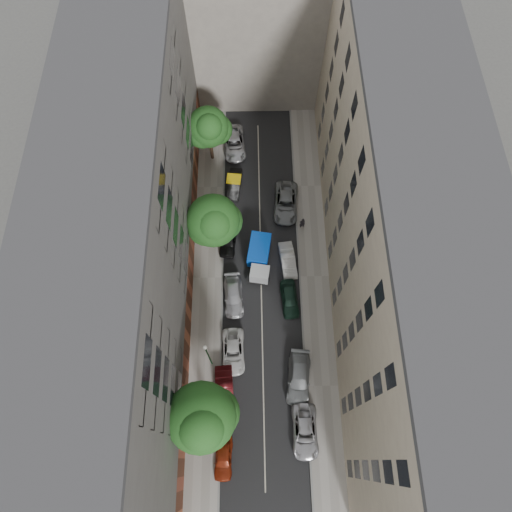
{
  "coord_description": "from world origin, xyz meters",
  "views": [
    {
      "loc": [
        -0.77,
        -17.28,
        43.86
      ],
      "look_at": [
        -0.52,
        -0.26,
        6.0
      ],
      "focal_mm": 32.0,
      "sensor_mm": 36.0,
      "label": 1
    }
  ],
  "objects_px": {
    "car_right_4": "(286,203)",
    "tree_far": "(209,129)",
    "car_right_0": "(305,432)",
    "car_left_0": "(223,458)",
    "car_left_2": "(233,352)",
    "tarp_truck": "(259,257)",
    "car_right_1": "(299,378)",
    "car_right_2": "(290,299)",
    "pedestrian": "(302,223)",
    "car_left_1": "(225,391)",
    "lamp_post": "(208,354)",
    "car_left_6": "(234,143)",
    "car_left_4": "(228,240)",
    "tree_mid": "(214,222)",
    "car_left_3": "(234,296)",
    "car_right_3": "(288,260)",
    "car_left_5": "(234,184)",
    "tree_near": "(203,419)"
  },
  "relations": [
    {
      "from": "tree_near",
      "to": "tree_far",
      "type": "relative_size",
      "value": 1.29
    },
    {
      "from": "lamp_post",
      "to": "car_left_6",
      "type": "bearing_deg",
      "value": 85.43
    },
    {
      "from": "car_left_4",
      "to": "car_right_4",
      "type": "height_order",
      "value": "car_right_4"
    },
    {
      "from": "tarp_truck",
      "to": "car_left_2",
      "type": "xyz_separation_m",
      "value": [
        -2.65,
        -9.5,
        -0.65
      ]
    },
    {
      "from": "car_right_4",
      "to": "tree_far",
      "type": "height_order",
      "value": "tree_far"
    },
    {
      "from": "pedestrian",
      "to": "car_right_0",
      "type": "bearing_deg",
      "value": 75.98
    },
    {
      "from": "car_right_1",
      "to": "car_right_4",
      "type": "height_order",
      "value": "car_right_4"
    },
    {
      "from": "car_left_1",
      "to": "lamp_post",
      "type": "xyz_separation_m",
      "value": [
        -1.27,
        2.6,
        3.62
      ]
    },
    {
      "from": "tarp_truck",
      "to": "pedestrian",
      "type": "distance_m",
      "value": 6.19
    },
    {
      "from": "tree_mid",
      "to": "car_right_0",
      "type": "bearing_deg",
      "value": -66.66
    },
    {
      "from": "car_left_2",
      "to": "tarp_truck",
      "type": "bearing_deg",
      "value": 72.8
    },
    {
      "from": "car_right_1",
      "to": "car_right_2",
      "type": "xyz_separation_m",
      "value": [
        -0.49,
        7.75,
        -0.05
      ]
    },
    {
      "from": "car_left_2",
      "to": "pedestrian",
      "type": "xyz_separation_m",
      "value": [
        7.3,
        13.58,
        0.37
      ]
    },
    {
      "from": "tarp_truck",
      "to": "car_right_1",
      "type": "relative_size",
      "value": 1.04
    },
    {
      "from": "car_left_5",
      "to": "tree_near",
      "type": "distance_m",
      "value": 26.13
    },
    {
      "from": "lamp_post",
      "to": "pedestrian",
      "type": "xyz_separation_m",
      "value": [
        9.33,
        14.58,
        -3.37
      ]
    },
    {
      "from": "car_left_0",
      "to": "car_right_3",
      "type": "distance_m",
      "value": 19.67
    },
    {
      "from": "tree_far",
      "to": "car_right_4",
      "type": "bearing_deg",
      "value": -38.58
    },
    {
      "from": "car_left_5",
      "to": "car_right_4",
      "type": "distance_m",
      "value": 6.21
    },
    {
      "from": "tarp_truck",
      "to": "car_left_1",
      "type": "height_order",
      "value": "tarp_truck"
    },
    {
      "from": "tarp_truck",
      "to": "car_left_0",
      "type": "relative_size",
      "value": 1.39
    },
    {
      "from": "car_left_0",
      "to": "car_left_1",
      "type": "height_order",
      "value": "car_left_1"
    },
    {
      "from": "car_left_6",
      "to": "car_right_2",
      "type": "bearing_deg",
      "value": -78.59
    },
    {
      "from": "car_right_0",
      "to": "car_left_0",
      "type": "bearing_deg",
      "value": -164.69
    },
    {
      "from": "tarp_truck",
      "to": "tree_far",
      "type": "relative_size",
      "value": 0.69
    },
    {
      "from": "car_left_6",
      "to": "car_right_1",
      "type": "xyz_separation_m",
      "value": [
        6.09,
        -26.95,
        0.01
      ]
    },
    {
      "from": "car_left_4",
      "to": "pedestrian",
      "type": "distance_m",
      "value": 8.06
    },
    {
      "from": "car_right_0",
      "to": "lamp_post",
      "type": "xyz_separation_m",
      "value": [
        -8.43,
        6.2,
        3.7
      ]
    },
    {
      "from": "car_left_0",
      "to": "lamp_post",
      "type": "bearing_deg",
      "value": 100.41
    },
    {
      "from": "car_left_6",
      "to": "car_right_4",
      "type": "relative_size",
      "value": 0.97
    },
    {
      "from": "car_left_1",
      "to": "pedestrian",
      "type": "bearing_deg",
      "value": 60.94
    },
    {
      "from": "car_left_3",
      "to": "car_right_2",
      "type": "distance_m",
      "value": 5.61
    },
    {
      "from": "car_left_4",
      "to": "tree_mid",
      "type": "distance_m",
      "value": 4.56
    },
    {
      "from": "car_left_0",
      "to": "pedestrian",
      "type": "relative_size",
      "value": 2.24
    },
    {
      "from": "tree_mid",
      "to": "car_right_4",
      "type": "bearing_deg",
      "value": 32.29
    },
    {
      "from": "car_left_6",
      "to": "tree_far",
      "type": "xyz_separation_m",
      "value": [
        -2.48,
        -1.67,
        4.61
      ]
    },
    {
      "from": "tarp_truck",
      "to": "car_left_1",
      "type": "xyz_separation_m",
      "value": [
        -3.41,
        -13.1,
        -0.53
      ]
    },
    {
      "from": "car_left_4",
      "to": "car_left_6",
      "type": "bearing_deg",
      "value": 94.2
    },
    {
      "from": "car_left_1",
      "to": "car_right_3",
      "type": "distance_m",
      "value": 14.47
    },
    {
      "from": "car_left_5",
      "to": "car_right_2",
      "type": "height_order",
      "value": "car_right_2"
    },
    {
      "from": "car_right_2",
      "to": "pedestrian",
      "type": "xyz_separation_m",
      "value": [
        1.7,
        8.38,
        0.31
      ]
    },
    {
      "from": "tree_far",
      "to": "car_right_0",
      "type": "bearing_deg",
      "value": -73.48
    },
    {
      "from": "tarp_truck",
      "to": "tree_near",
      "type": "distance_m",
      "value": 17.59
    },
    {
      "from": "car_left_4",
      "to": "lamp_post",
      "type": "distance_m",
      "value": 13.46
    },
    {
      "from": "car_left_0",
      "to": "car_left_3",
      "type": "relative_size",
      "value": 0.83
    },
    {
      "from": "car_right_1",
      "to": "car_left_5",
      "type": "bearing_deg",
      "value": 111.91
    },
    {
      "from": "car_left_1",
      "to": "car_right_0",
      "type": "relative_size",
      "value": 0.94
    },
    {
      "from": "lamp_post",
      "to": "pedestrian",
      "type": "relative_size",
      "value": 4.06
    },
    {
      "from": "tarp_truck",
      "to": "car_right_4",
      "type": "bearing_deg",
      "value": 75.31
    },
    {
      "from": "car_left_3",
      "to": "car_left_2",
      "type": "bearing_deg",
      "value": -93.86
    }
  ]
}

